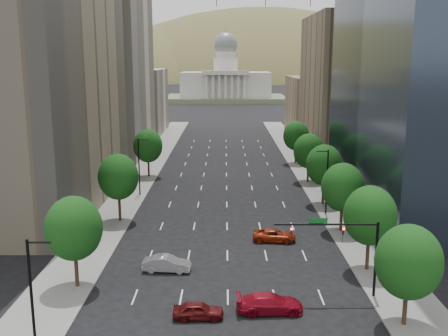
{
  "coord_description": "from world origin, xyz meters",
  "views": [
    {
      "loc": [
        -0.25,
        -12.7,
        20.8
      ],
      "look_at": [
        -0.38,
        47.95,
        8.0
      ],
      "focal_mm": 41.43,
      "sensor_mm": 36.0,
      "label": 1
    }
  ],
  "objects_px": {
    "capitol": "(226,84)",
    "car_silver": "(167,264)",
    "car_maroon": "(198,310)",
    "traffic_signal": "(349,242)",
    "car_red_near": "(270,303)",
    "car_red_far": "(274,235)"
  },
  "relations": [
    {
      "from": "capitol",
      "to": "traffic_signal",
      "type": "bearing_deg",
      "value": -87.26
    },
    {
      "from": "traffic_signal",
      "to": "capitol",
      "type": "relative_size",
      "value": 0.15
    },
    {
      "from": "traffic_signal",
      "to": "car_red_far",
      "type": "xyz_separation_m",
      "value": [
        -5.03,
        14.54,
        -4.48
      ]
    },
    {
      "from": "traffic_signal",
      "to": "car_red_near",
      "type": "xyz_separation_m",
      "value": [
        -7.03,
        -2.78,
        -4.36
      ]
    },
    {
      "from": "car_red_far",
      "to": "car_maroon",
      "type": "bearing_deg",
      "value": 161.44
    },
    {
      "from": "traffic_signal",
      "to": "car_red_near",
      "type": "height_order",
      "value": "traffic_signal"
    },
    {
      "from": "car_maroon",
      "to": "car_red_far",
      "type": "bearing_deg",
      "value": -24.74
    },
    {
      "from": "car_red_near",
      "to": "car_red_far",
      "type": "distance_m",
      "value": 17.43
    },
    {
      "from": "car_silver",
      "to": "car_red_far",
      "type": "relative_size",
      "value": 0.96
    },
    {
      "from": "car_maroon",
      "to": "car_silver",
      "type": "relative_size",
      "value": 0.86
    },
    {
      "from": "traffic_signal",
      "to": "car_maroon",
      "type": "distance_m",
      "value": 14.25
    },
    {
      "from": "traffic_signal",
      "to": "car_silver",
      "type": "height_order",
      "value": "traffic_signal"
    },
    {
      "from": "capitol",
      "to": "car_silver",
      "type": "relative_size",
      "value": 12.44
    },
    {
      "from": "car_red_far",
      "to": "car_silver",
      "type": "bearing_deg",
      "value": 131.93
    },
    {
      "from": "car_maroon",
      "to": "car_silver",
      "type": "xyz_separation_m",
      "value": [
        -3.63,
        9.64,
        0.09
      ]
    },
    {
      "from": "car_maroon",
      "to": "car_silver",
      "type": "distance_m",
      "value": 10.3
    },
    {
      "from": "capitol",
      "to": "car_silver",
      "type": "xyz_separation_m",
      "value": [
        -6.06,
        -213.94,
        -7.78
      ]
    },
    {
      "from": "car_red_near",
      "to": "car_silver",
      "type": "relative_size",
      "value": 1.16
    },
    {
      "from": "traffic_signal",
      "to": "car_silver",
      "type": "distance_m",
      "value": 18.1
    },
    {
      "from": "traffic_signal",
      "to": "capitol",
      "type": "distance_m",
      "value": 219.99
    },
    {
      "from": "traffic_signal",
      "to": "car_maroon",
      "type": "height_order",
      "value": "traffic_signal"
    },
    {
      "from": "car_maroon",
      "to": "car_red_near",
      "type": "bearing_deg",
      "value": -80.98
    }
  ]
}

